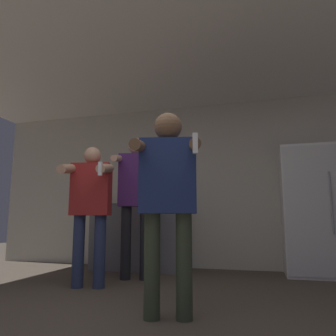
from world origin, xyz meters
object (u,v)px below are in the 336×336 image
bottle_green_wine (131,199)px  bottle_clear_vodka (124,196)px  refrigerator (309,210)px  person_woman_foreground (168,191)px  bottle_tall_gin (141,198)px  person_man_side (90,202)px  person_spectator_back (136,193)px

bottle_green_wine → bottle_clear_vodka: 0.14m
refrigerator → bottle_clear_vodka: size_ratio=4.92×
person_woman_foreground → bottle_tall_gin: bearing=114.6°
refrigerator → bottle_tall_gin: refrigerator is taller
person_woman_foreground → bottle_clear_vodka: bearing=120.3°
bottle_green_wine → person_man_side: bearing=-85.7°
bottle_green_wine → person_spectator_back: person_spectator_back is taller
refrigerator → bottle_clear_vodka: 2.70m
person_woman_foreground → person_spectator_back: 1.68m
bottle_green_wine → person_spectator_back: 0.99m
bottle_tall_gin → person_spectator_back: (0.25, -0.90, -0.00)m
refrigerator → bottle_green_wine: refrigerator is taller
bottle_tall_gin → bottle_clear_vodka: bottle_clear_vodka is taller
bottle_tall_gin → bottle_clear_vodka: 0.30m
refrigerator → bottle_clear_vodka: bearing=178.9°
bottle_tall_gin → person_woman_foreground: 2.59m
refrigerator → person_man_side: bearing=-149.5°
bottle_green_wine → bottle_tall_gin: size_ratio=1.00×
bottle_green_wine → bottle_tall_gin: bearing=0.0°
bottle_clear_vodka → person_man_side: size_ratio=0.22×
bottle_green_wine → person_man_side: size_ratio=0.18×
person_spectator_back → person_woman_foreground: bearing=-60.5°
refrigerator → person_woman_foreground: size_ratio=1.08×
refrigerator → bottle_tall_gin: (-2.39, 0.05, 0.21)m
person_woman_foreground → bottle_green_wine: bearing=117.9°
person_spectator_back → refrigerator: bearing=21.5°
refrigerator → bottle_green_wine: 2.57m
bottle_clear_vodka → refrigerator: bearing=-1.1°
person_woman_foreground → person_spectator_back: size_ratio=0.88×
bottle_green_wine → person_spectator_back: size_ratio=0.15×
bottle_tall_gin → person_man_side: size_ratio=0.18×
bottle_green_wine → person_spectator_back: bearing=-64.8°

